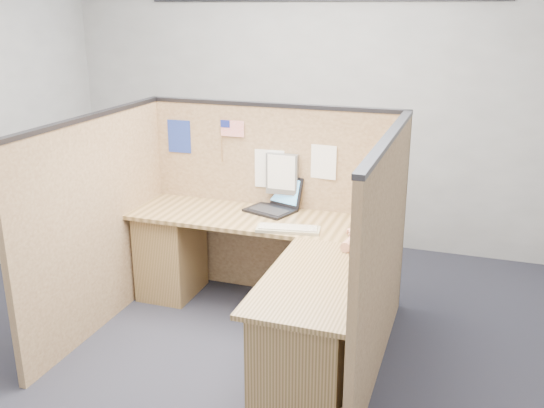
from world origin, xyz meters
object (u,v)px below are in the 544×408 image
at_px(keyboard, 288,229).
at_px(mouse, 354,234).
at_px(laptop, 273,201).
at_px(l_desk, 265,284).

distance_m(keyboard, mouse, 0.46).
bearing_deg(laptop, mouse, -8.37).
bearing_deg(keyboard, laptop, 111.74).
height_order(l_desk, keyboard, keyboard).
distance_m(l_desk, keyboard, 0.41).
bearing_deg(l_desk, keyboard, 60.81).
bearing_deg(l_desk, laptop, 103.82).
bearing_deg(mouse, laptop, 152.16).
relative_size(l_desk, keyboard, 4.22).
bearing_deg(keyboard, mouse, -4.77).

